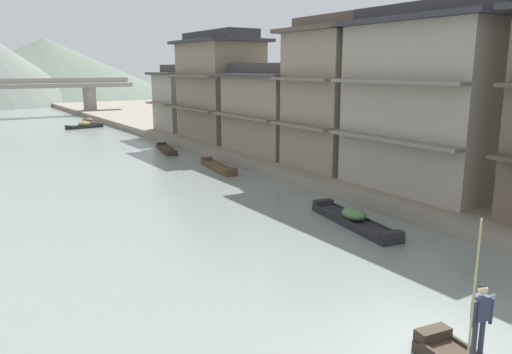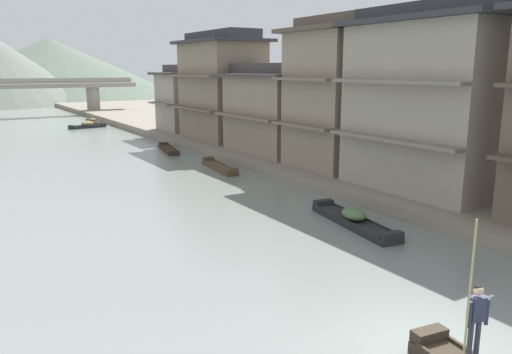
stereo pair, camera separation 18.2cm
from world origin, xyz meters
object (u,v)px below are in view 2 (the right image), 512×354
boat_moored_second (354,220)px  house_waterfront_tall (344,94)px  stone_bridge (24,91)px  boat_moored_nearest (87,125)px  boat_moored_far (219,167)px  house_waterfront_end (190,98)px  boat_moored_third (168,149)px  boat_midriver_drifting (92,122)px  boatman_person (476,313)px  house_waterfront_far (222,87)px  house_waterfront_narrow (273,109)px  house_waterfront_second (436,100)px

boat_moored_second → house_waterfront_tall: 11.11m
boat_moored_second → stone_bridge: stone_bridge is taller
boat_moored_nearest → boat_moored_far: 28.41m
boat_moored_nearest → boat_moored_second: (0.83, -41.79, -0.03)m
house_waterfront_tall → house_waterfront_end: 21.78m
boat_moored_third → boat_midriver_drifting: (0.01, 23.93, 0.10)m
boatman_person → house_waterfront_tall: 20.89m
boat_moored_far → boat_midriver_drifting: boat_midriver_drifting is taller
boat_moored_far → house_waterfront_far: (5.02, 9.06, 4.76)m
boat_moored_second → house_waterfront_narrow: bearing=68.9°
boat_moored_far → house_waterfront_end: 17.47m
boatman_person → house_waterfront_tall: size_ratio=0.35×
house_waterfront_narrow → house_waterfront_end: 15.26m
boat_moored_second → house_waterfront_narrow: house_waterfront_narrow is taller
boatman_person → stone_bridge: stone_bridge is taller
boatman_person → house_waterfront_second: bearing=42.6°
boat_midriver_drifting → house_waterfront_tall: size_ratio=0.49×
house_waterfront_tall → boatman_person: bearing=-123.8°
boat_moored_far → boat_midriver_drifting: bearing=89.9°
house_waterfront_narrow → boat_moored_far: bearing=-168.4°
boat_moored_third → house_waterfront_end: house_waterfront_end is taller
boat_moored_second → boat_moored_third: boat_moored_second is taller
boat_moored_nearest → boat_moored_far: boat_moored_nearest is taller
boat_midriver_drifting → house_waterfront_end: bearing=-71.9°
boat_midriver_drifting → house_waterfront_end: size_ratio=0.65×
boat_moored_nearest → house_waterfront_narrow: (6.38, -27.38, 3.35)m
house_waterfront_tall → boat_moored_far: bearing=135.0°
house_waterfront_tall → house_waterfront_narrow: size_ratio=1.09×
boat_moored_nearest → boat_midriver_drifting: size_ratio=0.95×
boat_moored_third → boat_moored_far: size_ratio=1.04×
boat_moored_second → house_waterfront_end: house_waterfront_end is taller
boat_moored_nearest → boat_moored_third: size_ratio=0.82×
house_waterfront_end → stone_bridge: 31.24m
house_waterfront_tall → house_waterfront_far: 14.58m
boatman_person → boat_moored_second: bearing=60.4°
boat_midriver_drifting → house_waterfront_second: size_ratio=0.49×
house_waterfront_tall → house_waterfront_end: house_waterfront_tall is taller
house_waterfront_narrow → house_waterfront_far: 8.18m
boat_moored_far → stone_bridge: bearing=96.9°
boatman_person → boat_moored_third: boatman_person is taller
boat_moored_far → house_waterfront_tall: house_waterfront_tall is taller
stone_bridge → house_waterfront_narrow: bearing=-77.0°
boat_moored_far → boat_midriver_drifting: (0.03, 32.69, 0.07)m
boat_moored_far → boat_moored_second: bearing=-93.1°
house_waterfront_far → boat_moored_far: bearing=-119.0°
house_waterfront_end → house_waterfront_narrow: bearing=-92.3°
boat_moored_far → house_waterfront_second: 14.15m
boat_moored_third → boat_moored_far: boat_moored_far is taller
boat_moored_nearest → boat_midriver_drifting: bearing=69.7°
boatman_person → house_waterfront_tall: house_waterfront_tall is taller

